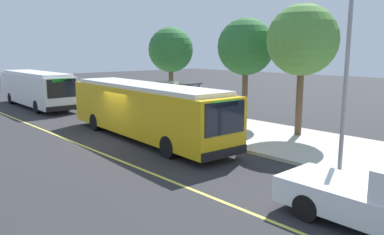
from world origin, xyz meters
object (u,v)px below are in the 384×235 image
route_sign_post (176,97)px  pedestrian_commuter (184,110)px  transit_bus_main (145,109)px  transit_bus_second (36,88)px  waiting_bench (181,112)px

route_sign_post → pedestrian_commuter: 1.15m
transit_bus_main → route_sign_post: bearing=103.8°
transit_bus_second → pedestrian_commuter: size_ratio=6.76×
transit_bus_main → pedestrian_commuter: (-0.86, 3.54, -0.50)m
transit_bus_second → pedestrian_commuter: transit_bus_second is taller
transit_bus_second → waiting_bench: size_ratio=7.15×
transit_bus_second → transit_bus_main: bearing=-0.2°
transit_bus_second → route_sign_post: 15.43m
transit_bus_second → route_sign_post: size_ratio=4.08×
waiting_bench → route_sign_post: (2.01, -2.11, 1.32)m
waiting_bench → transit_bus_second: bearing=-159.9°
transit_bus_main → route_sign_post: size_ratio=4.50×
transit_bus_second → route_sign_post: bearing=10.1°
transit_bus_second → pedestrian_commuter: bearing=13.1°
transit_bus_main → waiting_bench: bearing=118.9°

